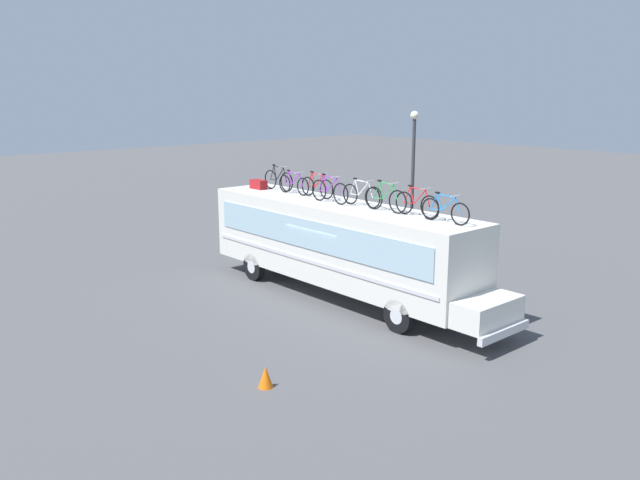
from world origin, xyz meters
TOP-DOWN VIEW (x-y plane):
  - ground_plane at (0.00, 0.00)m, footprint 120.00×120.00m
  - bus at (0.15, 0.00)m, footprint 12.28×2.38m
  - luggage_bag_1 at (-4.48, 0.00)m, footprint 0.71×0.35m
  - rooftop_bicycle_1 at (-3.70, 0.37)m, footprint 1.72×0.44m
  - rooftop_bicycle_2 at (-2.59, 0.21)m, footprint 1.70×0.44m
  - rooftop_bicycle_3 at (-1.45, 0.34)m, footprint 1.68×0.44m
  - rooftop_bicycle_4 at (-0.32, -0.07)m, footprint 1.81×0.44m
  - rooftop_bicycle_5 at (0.88, 0.23)m, footprint 1.72×0.44m
  - rooftop_bicycle_6 at (2.05, 0.15)m, footprint 1.74×0.44m
  - rooftop_bicycle_7 at (3.22, 0.26)m, footprint 1.69×0.44m
  - rooftop_bicycle_8 at (4.39, 0.12)m, footprint 1.71×0.44m
  - traffic_cone at (4.16, -6.13)m, footprint 0.36×0.36m
  - street_lamp at (-1.61, 5.65)m, footprint 0.34×0.34m

SIDE VIEW (x-z plane):
  - ground_plane at x=0.00m, z-range 0.00..0.00m
  - traffic_cone at x=4.16m, z-range 0.00..0.54m
  - bus at x=0.15m, z-range 0.27..3.48m
  - luggage_bag_1 at x=-4.48m, z-range 3.21..3.56m
  - rooftop_bicycle_8 at x=4.39m, z-range 3.14..4.01m
  - rooftop_bicycle_2 at x=-2.59m, z-range 3.14..4.01m
  - rooftop_bicycle_5 at x=0.88m, z-range 3.14..4.05m
  - rooftop_bicycle_3 at x=-1.45m, z-range 3.14..4.05m
  - rooftop_bicycle_7 at x=3.22m, z-range 3.13..4.06m
  - rooftop_bicycle_1 at x=-3.70m, z-range 3.13..4.09m
  - rooftop_bicycle_4 at x=-0.32m, z-range 3.13..4.10m
  - rooftop_bicycle_6 at x=2.05m, z-range 3.13..4.10m
  - street_lamp at x=-1.61m, z-range 0.64..6.75m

